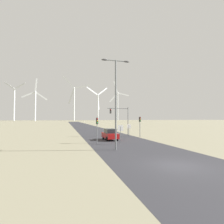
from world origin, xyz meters
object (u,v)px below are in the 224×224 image
Objects in this scene: stop_sign_near at (120,131)px; wind_turbine_right at (98,104)px; traffic_light_post_near_right at (140,122)px; traffic_light_mast_overhead at (121,115)px; wind_turbine_far_right at (118,103)px; wind_turbine_center at (74,100)px; wind_turbine_left at (35,103)px; traffic_light_post_near_left at (97,124)px; streetlamp at (116,93)px; wind_turbine_far_left at (14,101)px; stop_sign_far at (129,128)px; car_approaching at (110,134)px.

wind_turbine_right is at bearing 80.21° from stop_sign_near.
traffic_light_post_near_right is 4.16m from traffic_light_mast_overhead.
wind_turbine_right is 0.82× the size of wind_turbine_far_right.
traffic_light_post_near_right is at bearing -89.70° from wind_turbine_center.
wind_turbine_left is (-48.27, 214.05, 19.96)m from traffic_light_mast_overhead.
traffic_light_post_near_left is 0.06× the size of wind_turbine_left.
traffic_light_post_near_right is (7.95, 11.16, -3.56)m from streetlamp.
wind_turbine_far_left is 0.97× the size of wind_turbine_left.
stop_sign_near is 0.72× the size of traffic_light_post_near_left.
traffic_light_post_near_right is 0.66× the size of traffic_light_mast_overhead.
stop_sign_far is at bearing 121.38° from traffic_light_post_near_right.
wind_turbine_left is (-42.03, 222.40, 21.36)m from traffic_light_post_near_left.
traffic_light_post_near_left is at bearing -73.48° from wind_turbine_far_left.
wind_turbine_far_right is (70.81, 238.82, 26.16)m from stop_sign_far.
streetlamp is 232.71m from wind_turbine_left.
wind_turbine_far_left is 150.85m from wind_turbine_far_right.
streetlamp is at bearing -100.53° from car_approaching.
traffic_light_mast_overhead is 233.24m from wind_turbine_right.
traffic_light_post_near_left is at bearing 151.02° from stop_sign_near.
wind_turbine_left is 50.18m from wind_turbine_center.
wind_turbine_left reaches higher than car_approaching.
wind_turbine_left reaches higher than stop_sign_near.
traffic_light_post_near_left is 0.06× the size of wind_turbine_far_right.
stop_sign_near reaches higher than stop_sign_far.
traffic_light_post_near_left is at bearing -134.82° from stop_sign_far.
wind_turbine_left is (-49.74, 214.65, 22.38)m from stop_sign_far.
traffic_light_post_near_right is 0.06× the size of wind_turbine_center.
wind_turbine_far_right is (78.51, 246.57, 25.15)m from traffic_light_post_near_left.
car_approaching is at bearing -78.46° from wind_turbine_left.
stop_sign_near is 9.48m from traffic_light_post_near_right.
wind_turbine_right reaches higher than stop_sign_near.
wind_turbine_left is (30.28, -21.42, -3.11)m from wind_turbine_far_left.
wind_turbine_left reaches higher than stop_sign_far.
stop_sign_far is at bearing -22.26° from traffic_light_mast_overhead.
stop_sign_far is 2.80m from traffic_light_post_near_right.
wind_turbine_center is 1.20× the size of wind_turbine_right.
streetlamp is 14.16m from traffic_light_post_near_right.
stop_sign_near is at bearing -99.79° from wind_turbine_right.
wind_turbine_far_right is at bearing 73.92° from traffic_light_post_near_right.
stop_sign_near is (1.84, 3.97, -4.52)m from streetlamp.
traffic_light_post_near_right is (9.04, 5.56, 0.12)m from traffic_light_post_near_left.
wind_turbine_center is at bearing 88.30° from streetlamp.
streetlamp is at bearing -79.29° from wind_turbine_left.
wind_turbine_left is 0.89× the size of wind_turbine_center.
traffic_light_mast_overhead is at bearing -71.55° from wind_turbine_far_left.
streetlamp is at bearing -100.06° from wind_turbine_right.
wind_turbine_far_left reaches higher than traffic_light_post_near_left.
wind_turbine_right reaches higher than traffic_light_post_near_left.
wind_turbine_far_left is at bearing 106.40° from streetlamp.
traffic_light_mast_overhead is 0.10× the size of wind_turbine_far_left.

